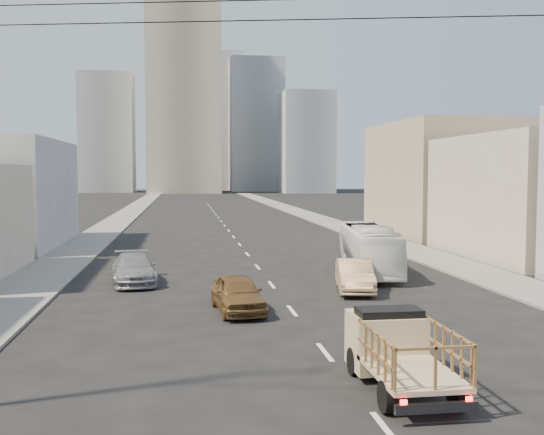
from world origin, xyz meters
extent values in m
cube|color=slate|center=(-11.75, 70.00, 0.06)|extent=(3.50, 180.00, 0.12)
cube|color=slate|center=(11.75, 70.00, 0.06)|extent=(3.50, 180.00, 0.12)
cube|color=silver|center=(0.00, 2.00, 0.01)|extent=(0.15, 2.00, 0.01)
cube|color=silver|center=(0.00, 8.00, 0.01)|extent=(0.15, 2.00, 0.01)
cube|color=silver|center=(0.00, 14.00, 0.01)|extent=(0.15, 2.00, 0.01)
cube|color=silver|center=(0.00, 20.00, 0.01)|extent=(0.15, 2.00, 0.01)
cube|color=silver|center=(0.00, 26.00, 0.01)|extent=(0.15, 2.00, 0.01)
cube|color=silver|center=(0.00, 32.00, 0.01)|extent=(0.15, 2.00, 0.01)
cube|color=silver|center=(0.00, 38.00, 0.01)|extent=(0.15, 2.00, 0.01)
cube|color=silver|center=(0.00, 44.00, 0.01)|extent=(0.15, 2.00, 0.01)
cube|color=silver|center=(0.00, 50.00, 0.01)|extent=(0.15, 2.00, 0.01)
cube|color=silver|center=(0.00, 56.00, 0.01)|extent=(0.15, 2.00, 0.01)
cube|color=silver|center=(0.00, 62.00, 0.01)|extent=(0.15, 2.00, 0.01)
cube|color=silver|center=(0.00, 68.00, 0.01)|extent=(0.15, 2.00, 0.01)
cube|color=silver|center=(0.00, 74.00, 0.01)|extent=(0.15, 2.00, 0.01)
cube|color=silver|center=(0.00, 80.00, 0.01)|extent=(0.15, 2.00, 0.01)
cube|color=silver|center=(0.00, 86.00, 0.01)|extent=(0.15, 2.00, 0.01)
cube|color=silver|center=(0.00, 92.00, 0.01)|extent=(0.15, 2.00, 0.01)
cube|color=silver|center=(0.00, 98.00, 0.01)|extent=(0.15, 2.00, 0.01)
cube|color=silver|center=(0.00, 104.00, 0.01)|extent=(0.15, 2.00, 0.01)
cube|color=tan|center=(1.16, 3.62, 0.70)|extent=(1.90, 3.00, 0.12)
cube|color=tan|center=(1.16, 5.62, 0.95)|extent=(1.90, 1.60, 1.50)
cube|color=black|center=(1.16, 5.37, 1.55)|extent=(1.70, 0.90, 0.70)
cube|color=#2D2D33|center=(1.16, 2.07, 0.40)|extent=(1.90, 0.12, 0.22)
cube|color=#FF0C0C|center=(0.41, 2.07, 0.55)|extent=(0.15, 0.05, 0.12)
cube|color=#FF0C0C|center=(1.91, 2.07, 0.55)|extent=(0.15, 0.05, 0.12)
cylinder|color=black|center=(0.31, 5.72, 0.38)|extent=(0.25, 0.76, 0.76)
cylinder|color=black|center=(2.01, 5.72, 0.38)|extent=(0.25, 0.76, 0.76)
cylinder|color=black|center=(0.31, 2.92, 0.38)|extent=(0.25, 0.76, 0.76)
cylinder|color=black|center=(2.01, 2.92, 0.38)|extent=(0.25, 0.76, 0.76)
imported|color=white|center=(5.87, 23.04, 1.33)|extent=(3.51, 9.76, 2.66)
imported|color=brown|center=(-2.18, 14.12, 0.74)|extent=(2.18, 4.48, 1.47)
imported|color=tan|center=(3.61, 17.72, 0.74)|extent=(2.31, 4.67, 1.47)
imported|color=gray|center=(-6.79, 21.35, 0.73)|extent=(2.67, 5.26, 1.46)
cylinder|color=black|center=(0.00, 1.50, 8.60)|extent=(23.01, 5.02, 0.02)
cube|color=tan|center=(20.00, 44.00, 5.00)|extent=(12.00, 16.00, 10.00)
cube|color=gray|center=(-4.00, 170.00, 30.00)|extent=(20.00, 20.00, 60.00)
cube|color=gray|center=(18.00, 185.00, 20.00)|extent=(16.00, 16.00, 40.00)
cube|color=gray|center=(-26.00, 180.00, 17.00)|extent=(15.00, 15.00, 34.00)
cube|color=#99999B|center=(6.00, 200.00, 22.00)|extent=(18.00, 18.00, 44.00)
cube|color=gray|center=(30.00, 165.00, 14.00)|extent=(14.00, 14.00, 28.00)
camera|label=1|loc=(-4.29, -10.87, 5.52)|focal=42.00mm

